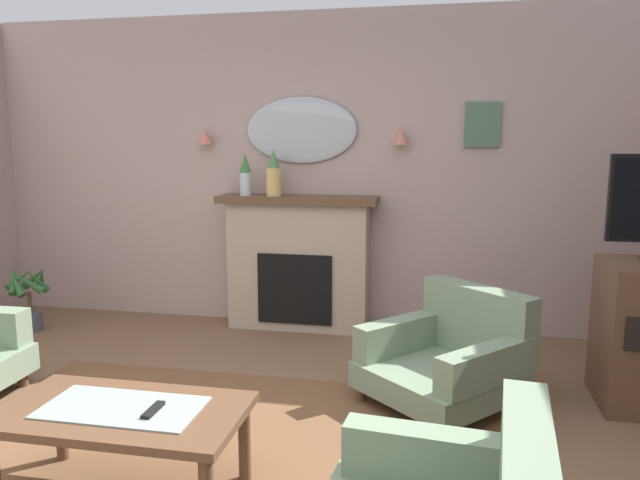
% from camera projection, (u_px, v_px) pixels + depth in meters
% --- Properties ---
extents(wall_back, '(6.98, 0.10, 2.70)m').
position_uv_depth(wall_back, '(319.00, 172.00, 5.25)').
color(wall_back, '#B29993').
rests_on(wall_back, ground).
extents(patterned_rug, '(3.20, 2.40, 0.01)m').
position_uv_depth(patterned_rug, '(218.00, 470.00, 3.00)').
color(patterned_rug, brown).
rests_on(patterned_rug, ground).
extents(fireplace, '(1.36, 0.36, 1.16)m').
position_uv_depth(fireplace, '(298.00, 264.00, 5.19)').
color(fireplace, tan).
rests_on(fireplace, ground).
extents(mantel_vase_right, '(0.10, 0.10, 0.35)m').
position_uv_depth(mantel_vase_right, '(245.00, 175.00, 5.13)').
color(mantel_vase_right, silver).
rests_on(mantel_vase_right, fireplace).
extents(mantel_vase_centre, '(0.13, 0.13, 0.39)m').
position_uv_depth(mantel_vase_centre, '(274.00, 175.00, 5.08)').
color(mantel_vase_centre, tan).
rests_on(mantel_vase_centre, fireplace).
extents(wall_mirror, '(0.96, 0.06, 0.56)m').
position_uv_depth(wall_mirror, '(301.00, 130.00, 5.14)').
color(wall_mirror, '#B2BCC6').
extents(wall_sconce_left, '(0.14, 0.14, 0.14)m').
position_uv_depth(wall_sconce_left, '(205.00, 136.00, 5.27)').
color(wall_sconce_left, '#D17066').
extents(wall_sconce_right, '(0.14, 0.14, 0.14)m').
position_uv_depth(wall_sconce_right, '(401.00, 136.00, 4.94)').
color(wall_sconce_right, '#D17066').
extents(framed_picture, '(0.28, 0.03, 0.36)m').
position_uv_depth(framed_picture, '(482.00, 125.00, 4.86)').
color(framed_picture, '#4C6B56').
extents(coffee_table, '(1.10, 0.60, 0.45)m').
position_uv_depth(coffee_table, '(123.00, 420.00, 2.71)').
color(coffee_table, brown).
rests_on(coffee_table, ground).
extents(tv_remote, '(0.04, 0.16, 0.02)m').
position_uv_depth(tv_remote, '(153.00, 411.00, 2.65)').
color(tv_remote, black).
rests_on(tv_remote, coffee_table).
extents(armchair_near_fireplace, '(1.14, 1.14, 0.71)m').
position_uv_depth(armchair_near_fireplace, '(451.00, 356.00, 3.74)').
color(armchair_near_fireplace, gray).
rests_on(armchair_near_fireplace, ground).
extents(potted_plant_small_fern, '(0.37, 0.37, 0.58)m').
position_uv_depth(potted_plant_small_fern, '(29.00, 296.00, 5.16)').
color(potted_plant_small_fern, '#474C56').
rests_on(potted_plant_small_fern, ground).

